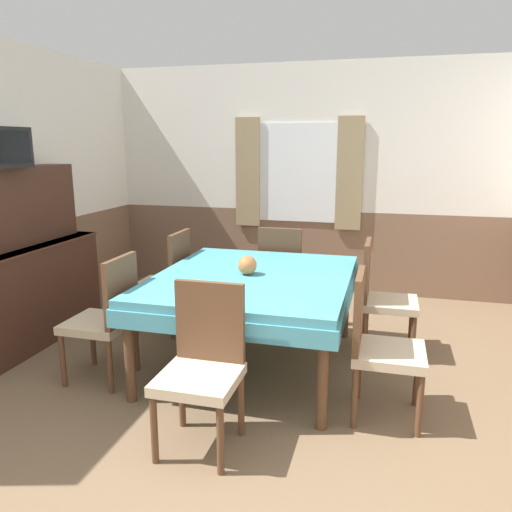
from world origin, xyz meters
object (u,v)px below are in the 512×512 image
(chair_head_window, at_px, (282,270))
(chair_head_near, at_px, (203,362))
(chair_right_near, at_px, (378,342))
(vase, at_px, (247,265))
(dining_table, at_px, (253,287))
(chair_right_far, at_px, (381,294))
(sideboard, at_px, (23,271))
(chair_left_far, at_px, (168,278))
(chair_left_near, at_px, (107,315))

(chair_head_window, relative_size, chair_head_near, 1.00)
(chair_right_near, distance_m, vase, 1.17)
(dining_table, distance_m, chair_right_far, 1.10)
(dining_table, distance_m, chair_head_window, 1.09)
(chair_head_near, height_order, sideboard, sideboard)
(sideboard, bearing_deg, dining_table, 1.89)
(dining_table, relative_size, chair_left_far, 1.84)
(chair_left_far, distance_m, chair_head_near, 1.87)
(chair_head_window, xyz_separation_m, chair_left_far, (-0.96, -0.56, 0.00))
(chair_left_near, distance_m, chair_right_near, 1.91)
(dining_table, xyz_separation_m, chair_head_near, (0.00, -1.08, -0.13))
(chair_right_far, xyz_separation_m, vase, (-1.00, -0.52, 0.31))
(chair_head_near, distance_m, chair_right_near, 1.11)
(chair_head_near, relative_size, vase, 6.45)
(chair_left_far, bearing_deg, chair_head_near, -149.15)
(chair_head_near, relative_size, sideboard, 0.60)
(chair_right_far, height_order, chair_head_near, same)
(chair_head_near, distance_m, sideboard, 2.28)
(chair_right_far, height_order, chair_right_near, same)
(chair_right_far, height_order, chair_left_far, same)
(chair_left_near, xyz_separation_m, sideboard, (-1.08, 0.45, 0.14))
(chair_left_far, height_order, chair_left_near, same)
(sideboard, bearing_deg, chair_left_far, 28.55)
(chair_right_near, height_order, vase, chair_right_near)
(chair_left_near, bearing_deg, sideboard, 67.24)
(dining_table, bearing_deg, chair_head_near, -90.00)
(sideboard, bearing_deg, chair_right_far, 11.10)
(chair_left_far, xyz_separation_m, chair_right_near, (1.91, -1.04, 0.00))
(chair_right_far, relative_size, sideboard, 0.60)
(chair_head_near, xyz_separation_m, vase, (-0.05, 1.08, 0.31))
(chair_right_far, bearing_deg, chair_right_near, 0.00)
(sideboard, xyz_separation_m, vase, (1.99, 0.07, 0.16))
(dining_table, bearing_deg, chair_head_window, 90.00)
(chair_head_near, bearing_deg, chair_head_window, -90.00)
(chair_left_far, relative_size, chair_right_near, 1.00)
(chair_head_window, relative_size, chair_left_far, 1.00)
(chair_head_near, height_order, vase, chair_head_near)
(sideboard, distance_m, vase, 2.00)
(chair_head_window, bearing_deg, chair_left_near, -120.85)
(dining_table, relative_size, chair_head_window, 1.84)
(chair_right_near, bearing_deg, chair_left_far, -118.51)
(chair_left_far, bearing_deg, chair_head_window, -59.54)
(chair_left_far, relative_size, chair_head_near, 1.00)
(chair_left_near, bearing_deg, dining_table, -61.49)
(chair_right_far, xyz_separation_m, sideboard, (-2.99, -0.59, 0.14))
(dining_table, distance_m, chair_right_near, 1.10)
(sideboard, bearing_deg, chair_head_near, -26.51)
(chair_right_near, bearing_deg, chair_left_near, -90.00)
(chair_right_near, xyz_separation_m, vase, (-1.00, 0.52, 0.31))
(dining_table, distance_m, sideboard, 2.04)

